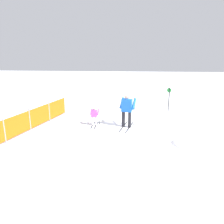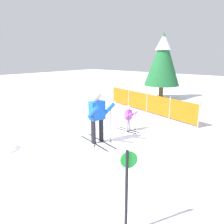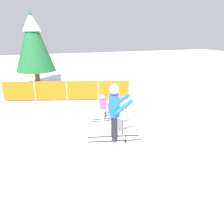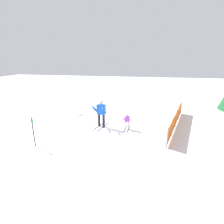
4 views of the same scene
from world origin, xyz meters
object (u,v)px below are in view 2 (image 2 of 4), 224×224
(skier_child, at_px, (129,116))
(skier_adult, at_px, (97,112))
(conifer_far, at_px, (163,58))
(trail_marker, at_px, (127,184))
(safety_fence, at_px, (147,102))

(skier_child, bearing_deg, skier_adult, -90.29)
(skier_adult, xyz_separation_m, conifer_far, (-2.15, 8.74, 1.68))
(trail_marker, bearing_deg, skier_adult, 140.09)
(skier_child, relative_size, trail_marker, 0.68)
(conifer_far, height_order, trail_marker, conifer_far)
(conifer_far, bearing_deg, skier_adult, -76.19)
(trail_marker, bearing_deg, skier_child, 125.24)
(safety_fence, bearing_deg, skier_child, -72.40)
(safety_fence, bearing_deg, conifer_far, 107.75)
(skier_child, bearing_deg, trail_marker, -51.49)
(conifer_far, bearing_deg, safety_fence, -72.25)
(skier_adult, height_order, trail_marker, skier_adult)
(safety_fence, distance_m, trail_marker, 8.36)
(skier_adult, relative_size, trail_marker, 1.19)
(skier_adult, bearing_deg, skier_child, 99.93)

